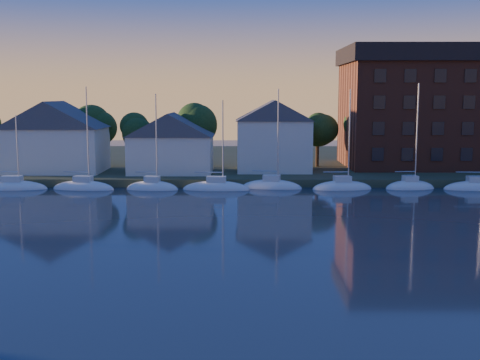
{
  "coord_description": "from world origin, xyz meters",
  "views": [
    {
      "loc": [
        3.78,
        -24.16,
        11.41
      ],
      "look_at": [
        3.53,
        22.0,
        4.9
      ],
      "focal_mm": 45.0,
      "sensor_mm": 36.0,
      "label": 1
    }
  ],
  "objects_px": {
    "clubhouse_west": "(55,136)",
    "clubhouse_centre": "(171,142)",
    "condo_block": "(449,107)",
    "clubhouse_east": "(274,135)"
  },
  "relations": [
    {
      "from": "clubhouse_centre",
      "to": "condo_block",
      "type": "relative_size",
      "value": 0.37
    },
    {
      "from": "clubhouse_west",
      "to": "clubhouse_east",
      "type": "distance_m",
      "value": 30.02
    },
    {
      "from": "clubhouse_west",
      "to": "clubhouse_centre",
      "type": "distance_m",
      "value": 16.05
    },
    {
      "from": "clubhouse_east",
      "to": "condo_block",
      "type": "distance_m",
      "value": 26.94
    },
    {
      "from": "clubhouse_centre",
      "to": "condo_block",
      "type": "distance_m",
      "value": 41.05
    },
    {
      "from": "clubhouse_centre",
      "to": "clubhouse_east",
      "type": "relative_size",
      "value": 1.1
    },
    {
      "from": "clubhouse_west",
      "to": "clubhouse_east",
      "type": "bearing_deg",
      "value": 1.91
    },
    {
      "from": "clubhouse_centre",
      "to": "condo_block",
      "type": "bearing_deg",
      "value": 11.24
    },
    {
      "from": "clubhouse_east",
      "to": "condo_block",
      "type": "bearing_deg",
      "value": 12.89
    },
    {
      "from": "clubhouse_west",
      "to": "condo_block",
      "type": "relative_size",
      "value": 0.44
    }
  ]
}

